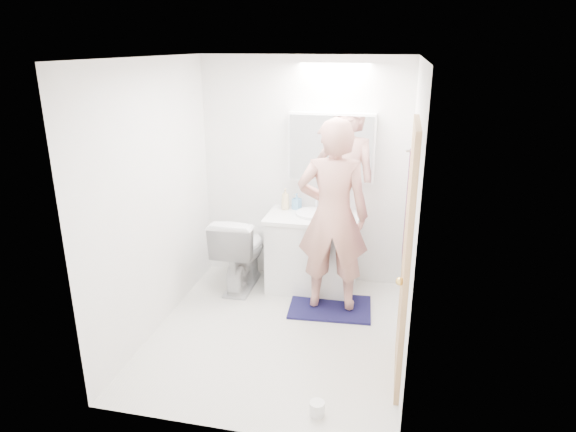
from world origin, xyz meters
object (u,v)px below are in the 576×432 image
(soap_bottle_b, at_px, (297,201))
(toilet_paper_roll, at_px, (317,408))
(soap_bottle_a, at_px, (285,199))
(toothbrush_cup, at_px, (339,209))
(medicine_cabinet, at_px, (332,147))
(toilet, at_px, (241,251))
(person, at_px, (333,216))
(vanity_cabinet, at_px, (312,254))

(soap_bottle_b, bearing_deg, toilet_paper_roll, -74.48)
(soap_bottle_a, bearing_deg, toothbrush_cup, 1.00)
(medicine_cabinet, height_order, soap_bottle_b, medicine_cabinet)
(medicine_cabinet, height_order, toothbrush_cup, medicine_cabinet)
(toilet, distance_m, soap_bottle_a, 0.73)
(toothbrush_cup, bearing_deg, toilet, -164.66)
(soap_bottle_a, xyz_separation_m, toothbrush_cup, (0.57, 0.01, -0.07))
(soap_bottle_b, bearing_deg, toothbrush_cup, -2.52)
(medicine_cabinet, distance_m, toilet_paper_roll, 2.60)
(soap_bottle_a, bearing_deg, person, -43.74)
(toilet_paper_roll, bearing_deg, vanity_cabinet, 101.17)
(medicine_cabinet, xyz_separation_m, toilet, (-0.90, -0.33, -1.09))
(soap_bottle_b, relative_size, toothbrush_cup, 1.81)
(vanity_cabinet, bearing_deg, toilet_paper_roll, -78.83)
(toilet_paper_roll, bearing_deg, soap_bottle_a, 108.69)
(soap_bottle_b, height_order, toilet_paper_roll, soap_bottle_b)
(toilet, relative_size, soap_bottle_b, 4.71)
(soap_bottle_b, bearing_deg, medicine_cabinet, 4.85)
(person, distance_m, soap_bottle_a, 0.81)
(toilet, bearing_deg, person, 163.46)
(soap_bottle_a, bearing_deg, toilet, -148.40)
(soap_bottle_b, relative_size, toilet_paper_roll, 1.58)
(vanity_cabinet, relative_size, medicine_cabinet, 1.02)
(toilet, bearing_deg, toothbrush_cup, -165.08)
(medicine_cabinet, relative_size, toothbrush_cup, 9.17)
(medicine_cabinet, bearing_deg, vanity_cabinet, -125.38)
(vanity_cabinet, bearing_deg, toothbrush_cup, 32.67)
(soap_bottle_b, height_order, toothbrush_cup, soap_bottle_b)
(toothbrush_cup, relative_size, toilet_paper_roll, 0.87)
(soap_bottle_a, distance_m, soap_bottle_b, 0.12)
(person, relative_size, toilet_paper_roll, 16.80)
(vanity_cabinet, distance_m, person, 0.76)
(vanity_cabinet, relative_size, toilet, 1.10)
(vanity_cabinet, distance_m, medicine_cabinet, 1.14)
(soap_bottle_a, bearing_deg, soap_bottle_b, 14.31)
(person, height_order, toothbrush_cup, person)
(toothbrush_cup, xyz_separation_m, toilet_paper_roll, (0.13, -2.09, -0.81))
(vanity_cabinet, xyz_separation_m, medicine_cabinet, (0.15, 0.21, 1.11))
(vanity_cabinet, distance_m, soap_bottle_a, 0.65)
(person, xyz_separation_m, toilet_paper_roll, (0.12, -1.52, -0.92))
(toilet_paper_roll, bearing_deg, soap_bottle_b, 105.52)
(medicine_cabinet, distance_m, toothbrush_cup, 0.65)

